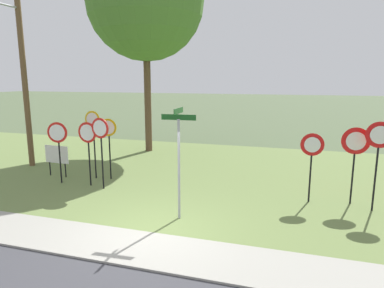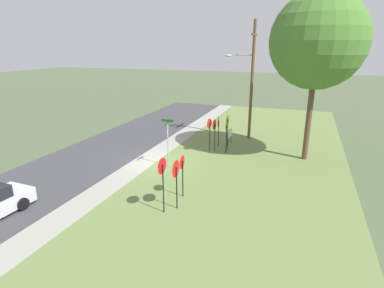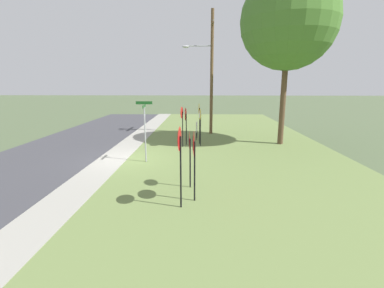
{
  "view_description": "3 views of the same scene",
  "coord_description": "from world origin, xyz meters",
  "px_view_note": "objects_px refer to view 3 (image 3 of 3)",
  "views": [
    {
      "loc": [
        3.41,
        -7.43,
        3.91
      ],
      "look_at": [
        0.17,
        3.21,
        1.76
      ],
      "focal_mm": 31.83,
      "sensor_mm": 36.0,
      "label": 1
    },
    {
      "loc": [
        17.25,
        8.95,
        7.37
      ],
      "look_at": [
        0.5,
        2.74,
        1.75
      ],
      "focal_mm": 28.86,
      "sensor_mm": 36.0,
      "label": 2
    },
    {
      "loc": [
        14.08,
        3.91,
        4.01
      ],
      "look_at": [
        1.51,
        3.52,
        1.22
      ],
      "focal_mm": 25.71,
      "sensor_mm": 36.0,
      "label": 3
    }
  ],
  "objects_px": {
    "yield_sign_near_left": "(179,148)",
    "utility_pole": "(210,69)",
    "stop_sign_near_left": "(199,115)",
    "stop_sign_near_right": "(200,119)",
    "stop_sign_far_left": "(186,117)",
    "yield_sign_far_left": "(194,150)",
    "street_name_post": "(145,127)",
    "oak_tree_left": "(289,21)",
    "yield_sign_near_right": "(189,146)",
    "stop_sign_far_center": "(182,118)",
    "notice_board": "(197,128)",
    "stop_sign_far_right": "(186,119)"
  },
  "relations": [
    {
      "from": "yield_sign_near_left",
      "to": "utility_pole",
      "type": "distance_m",
      "value": 14.01
    },
    {
      "from": "stop_sign_near_left",
      "to": "stop_sign_near_right",
      "type": "bearing_deg",
      "value": 7.87
    },
    {
      "from": "stop_sign_far_left",
      "to": "yield_sign_far_left",
      "type": "height_order",
      "value": "yield_sign_far_left"
    },
    {
      "from": "stop_sign_near_right",
      "to": "yield_sign_far_left",
      "type": "distance_m",
      "value": 8.58
    },
    {
      "from": "yield_sign_near_left",
      "to": "stop_sign_near_left",
      "type": "bearing_deg",
      "value": -178.97
    },
    {
      "from": "street_name_post",
      "to": "yield_sign_near_left",
      "type": "bearing_deg",
      "value": 19.42
    },
    {
      "from": "yield_sign_near_left",
      "to": "oak_tree_left",
      "type": "relative_size",
      "value": 0.25
    },
    {
      "from": "utility_pole",
      "to": "oak_tree_left",
      "type": "relative_size",
      "value": 0.88
    },
    {
      "from": "stop_sign_near_right",
      "to": "yield_sign_near_right",
      "type": "bearing_deg",
      "value": -10.15
    },
    {
      "from": "stop_sign_far_center",
      "to": "yield_sign_near_left",
      "type": "bearing_deg",
      "value": 11.09
    },
    {
      "from": "notice_board",
      "to": "yield_sign_near_right",
      "type": "bearing_deg",
      "value": 2.39
    },
    {
      "from": "stop_sign_far_left",
      "to": "notice_board",
      "type": "relative_size",
      "value": 1.85
    },
    {
      "from": "yield_sign_far_left",
      "to": "notice_board",
      "type": "distance_m",
      "value": 10.85
    },
    {
      "from": "stop_sign_near_right",
      "to": "yield_sign_far_left",
      "type": "bearing_deg",
      "value": -8.41
    },
    {
      "from": "utility_pole",
      "to": "notice_board",
      "type": "xyz_separation_m",
      "value": [
        2.27,
        -0.97,
        -4.21
      ]
    },
    {
      "from": "stop_sign_far_right",
      "to": "stop_sign_near_right",
      "type": "bearing_deg",
      "value": 75.35
    },
    {
      "from": "stop_sign_far_left",
      "to": "stop_sign_far_center",
      "type": "height_order",
      "value": "stop_sign_far_center"
    },
    {
      "from": "yield_sign_near_left",
      "to": "yield_sign_far_left",
      "type": "relative_size",
      "value": 1.1
    },
    {
      "from": "notice_board",
      "to": "oak_tree_left",
      "type": "distance_m",
      "value": 8.98
    },
    {
      "from": "stop_sign_near_right",
      "to": "stop_sign_far_right",
      "type": "relative_size",
      "value": 1.01
    },
    {
      "from": "stop_sign_near_left",
      "to": "street_name_post",
      "type": "xyz_separation_m",
      "value": [
        4.42,
        -2.72,
        -0.07
      ]
    },
    {
      "from": "stop_sign_far_right",
      "to": "yield_sign_far_left",
      "type": "bearing_deg",
      "value": 7.48
    },
    {
      "from": "yield_sign_near_left",
      "to": "oak_tree_left",
      "type": "height_order",
      "value": "oak_tree_left"
    },
    {
      "from": "stop_sign_near_left",
      "to": "yield_sign_near_left",
      "type": "xyz_separation_m",
      "value": [
        9.73,
        -0.56,
        0.1
      ]
    },
    {
      "from": "yield_sign_near_right",
      "to": "notice_board",
      "type": "distance_m",
      "value": 9.6
    },
    {
      "from": "yield_sign_far_left",
      "to": "street_name_post",
      "type": "bearing_deg",
      "value": -150.83
    },
    {
      "from": "yield_sign_near_right",
      "to": "notice_board",
      "type": "height_order",
      "value": "yield_sign_near_right"
    },
    {
      "from": "stop_sign_near_right",
      "to": "yield_sign_near_left",
      "type": "height_order",
      "value": "yield_sign_near_left"
    },
    {
      "from": "stop_sign_far_right",
      "to": "yield_sign_near_left",
      "type": "height_order",
      "value": "yield_sign_near_left"
    },
    {
      "from": "stop_sign_far_right",
      "to": "yield_sign_near_left",
      "type": "bearing_deg",
      "value": 4.6
    },
    {
      "from": "notice_board",
      "to": "street_name_post",
      "type": "bearing_deg",
      "value": -19.52
    },
    {
      "from": "stop_sign_far_center",
      "to": "notice_board",
      "type": "distance_m",
      "value": 2.92
    },
    {
      "from": "utility_pole",
      "to": "stop_sign_near_left",
      "type": "bearing_deg",
      "value": -11.38
    },
    {
      "from": "stop_sign_far_left",
      "to": "oak_tree_left",
      "type": "distance_m",
      "value": 8.78
    },
    {
      "from": "stop_sign_far_right",
      "to": "yield_sign_near_right",
      "type": "xyz_separation_m",
      "value": [
        7.62,
        0.55,
        -0.07
      ]
    },
    {
      "from": "yield_sign_near_right",
      "to": "yield_sign_far_left",
      "type": "bearing_deg",
      "value": 7.46
    },
    {
      "from": "stop_sign_far_left",
      "to": "yield_sign_near_right",
      "type": "distance_m",
      "value": 8.87
    },
    {
      "from": "stop_sign_far_left",
      "to": "street_name_post",
      "type": "xyz_separation_m",
      "value": [
        5.32,
        -1.79,
        0.16
      ]
    },
    {
      "from": "stop_sign_far_right",
      "to": "street_name_post",
      "type": "bearing_deg",
      "value": -21.55
    },
    {
      "from": "stop_sign_near_right",
      "to": "stop_sign_near_left",
      "type": "bearing_deg",
      "value": 178.97
    },
    {
      "from": "stop_sign_far_right",
      "to": "street_name_post",
      "type": "height_order",
      "value": "street_name_post"
    },
    {
      "from": "stop_sign_far_left",
      "to": "notice_board",
      "type": "bearing_deg",
      "value": 123.04
    },
    {
      "from": "street_name_post",
      "to": "notice_board",
      "type": "relative_size",
      "value": 2.48
    },
    {
      "from": "stop_sign_far_center",
      "to": "yield_sign_near_left",
      "type": "xyz_separation_m",
      "value": [
        8.75,
        0.5,
        0.16
      ]
    },
    {
      "from": "stop_sign_near_left",
      "to": "stop_sign_far_left",
      "type": "height_order",
      "value": "stop_sign_near_left"
    },
    {
      "from": "yield_sign_far_left",
      "to": "yield_sign_near_left",
      "type": "bearing_deg",
      "value": -37.81
    },
    {
      "from": "notice_board",
      "to": "stop_sign_near_right",
      "type": "bearing_deg",
      "value": 9.65
    },
    {
      "from": "yield_sign_far_left",
      "to": "notice_board",
      "type": "relative_size",
      "value": 1.94
    },
    {
      "from": "yield_sign_near_left",
      "to": "notice_board",
      "type": "distance_m",
      "value": 11.41
    },
    {
      "from": "yield_sign_far_left",
      "to": "utility_pole",
      "type": "distance_m",
      "value": 13.5
    }
  ]
}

